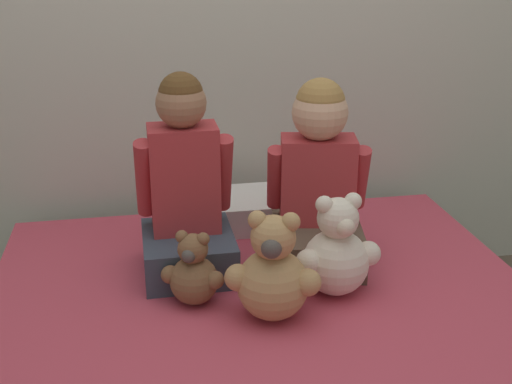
{
  "coord_description": "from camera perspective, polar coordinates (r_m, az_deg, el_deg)",
  "views": [
    {
      "loc": [
        -0.33,
        -1.4,
        1.39
      ],
      "look_at": [
        0.0,
        0.41,
        0.67
      ],
      "focal_mm": 45.0,
      "sensor_mm": 36.0,
      "label": 1
    }
  ],
  "objects": [
    {
      "name": "teddy_bear_held_by_left_child",
      "position": [
        1.89,
        -5.56,
        -7.21
      ],
      "size": [
        0.18,
        0.14,
        0.23
      ],
      "rotation": [
        0.0,
        0.0,
        -0.42
      ],
      "color": "brown",
      "rests_on": "bed"
    },
    {
      "name": "child_on_left",
      "position": [
        2.03,
        -6.29,
        -0.03
      ],
      "size": [
        0.31,
        0.31,
        0.64
      ],
      "rotation": [
        0.0,
        0.0,
        0.01
      ],
      "color": "#384251",
      "rests_on": "bed"
    },
    {
      "name": "teddy_bear_held_by_right_child",
      "position": [
        1.94,
        7.17,
        -5.36
      ],
      "size": [
        0.27,
        0.2,
        0.32
      ],
      "rotation": [
        0.0,
        0.0,
        0.1
      ],
      "color": "silver",
      "rests_on": "bed"
    },
    {
      "name": "child_on_right",
      "position": [
        2.1,
        5.52,
        0.73
      ],
      "size": [
        0.36,
        0.39,
        0.61
      ],
      "rotation": [
        0.0,
        0.0,
        -0.19
      ],
      "color": "brown",
      "rests_on": "bed"
    },
    {
      "name": "pillow_at_headboard",
      "position": [
        2.41,
        -1.66,
        -1.64
      ],
      "size": [
        0.53,
        0.27,
        0.11
      ],
      "color": "white",
      "rests_on": "bed"
    },
    {
      "name": "teddy_bear_between_children",
      "position": [
        1.8,
        1.55,
        -7.31
      ],
      "size": [
        0.26,
        0.2,
        0.32
      ],
      "rotation": [
        0.0,
        0.0,
        -0.32
      ],
      "color": "tan",
      "rests_on": "bed"
    }
  ]
}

